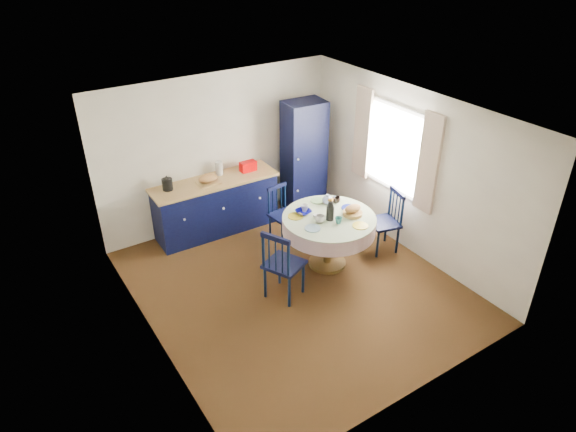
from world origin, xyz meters
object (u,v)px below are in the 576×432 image
Objects in this scene: mug_c at (336,200)px; cobalt_bowl at (303,212)px; dining_table at (329,224)px; mug_a at (320,219)px; chair_left at (282,264)px; chair_right at (386,221)px; pantry_cabinet at (304,156)px; mug_b at (339,220)px; chair_far at (282,213)px; kitchen_counter at (216,205)px; mug_d at (305,208)px.

mug_c reaches higher than cobalt_bowl.
mug_a is at bearing -167.79° from dining_table.
chair_left is 4.79× the size of cobalt_bowl.
chair_left is at bearing -72.42° from chair_right.
chair_right is at bearing -77.33° from pantry_cabinet.
mug_b is 0.46× the size of cobalt_bowl.
mug_c is (0.34, 0.28, 0.17)m from dining_table.
mug_c is (0.51, -0.70, 0.40)m from chair_far.
dining_table is 1.49× the size of chair_far.
kitchen_counter reaches higher than chair_right.
pantry_cabinet is at bearing 55.94° from mug_d.
mug_b is 0.57m from mug_d.
chair_left reaches higher than mug_b.
chair_left is at bearing -156.96° from mug_c.
mug_a is at bearing -66.70° from kitchen_counter.
chair_left is 1.02m from mug_b.
dining_table is 0.27m from mug_a.
pantry_cabinet is 8.76× the size of cobalt_bowl.
mug_d reaches higher than cobalt_bowl.
chair_far reaches higher than cobalt_bowl.
chair_right reaches higher than chair_far.
kitchen_counter is at bearing 126.77° from chair_far.
mug_c is 0.54× the size of cobalt_bowl.
mug_c is 0.54m from mug_d.
pantry_cabinet is 1.83m from dining_table.
pantry_cabinet reaches higher than chair_right.
pantry_cabinet reaches higher than cobalt_bowl.
mug_c is (-0.37, -1.38, -0.11)m from pantry_cabinet.
dining_table reaches higher than chair_left.
pantry_cabinet is at bearing 75.19° from mug_c.
chair_right is 1.32m from mug_d.
mug_d is at bearing -120.13° from pantry_cabinet.
dining_table is (-0.70, -1.67, -0.28)m from pantry_cabinet.
pantry_cabinet is 14.28× the size of mug_a.
chair_left is at bearing -176.06° from mug_b.
dining_table reaches higher than cobalt_bowl.
chair_left is at bearing -141.87° from mug_d.
kitchen_counter is 15.18× the size of mug_a.
chair_left is 1.03m from mug_d.
dining_table is 1.02m from chair_far.
kitchen_counter is 2.02m from dining_table.
dining_table is at bearing -84.51° from chair_right.
cobalt_bowl is (-0.05, 0.32, -0.03)m from mug_a.
kitchen_counter is at bearing -26.01° from chair_left.
mug_b is 0.84× the size of mug_c.
mug_b is at bearing -91.09° from dining_table.
pantry_cabinet is 1.44m from mug_c.
kitchen_counter is 2.07× the size of chair_right.
chair_right is at bearing -4.69° from mug_a.
pantry_cabinet is 1.69m from cobalt_bowl.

